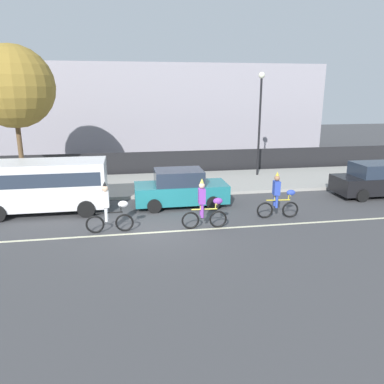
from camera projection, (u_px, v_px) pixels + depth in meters
ground_plane at (159, 227)px, 14.15m from camera, size 80.00×80.00×0.00m
road_centre_line at (160, 232)px, 13.68m from camera, size 36.00×0.14×0.01m
sidewalk_curb at (148, 184)px, 20.31m from camera, size 60.00×5.00×0.15m
fence_line at (145, 163)px, 22.91m from camera, size 40.00×0.08×1.40m
building_backdrop at (138, 110)px, 30.35m from camera, size 28.00×8.00×6.93m
parade_cyclist_zebra at (109, 210)px, 13.46m from camera, size 1.72×0.50×1.92m
parade_cyclist_purple at (205, 207)px, 13.85m from camera, size 1.72×0.50×1.92m
parade_cyclist_cobalt at (279, 198)px, 15.01m from camera, size 1.72×0.50×1.92m
parked_van_white at (47, 183)px, 15.65m from camera, size 5.00×2.22×2.18m
parked_car_black at (376, 180)px, 18.23m from camera, size 4.10×1.92×1.64m
parked_car_teal at (180, 189)px, 16.67m from camera, size 4.10×1.92×1.64m
street_lamp_post at (260, 109)px, 21.32m from camera, size 0.36×0.36×5.86m
street_tree_near_lamp at (13, 87)px, 18.20m from camera, size 4.00×4.00×7.04m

